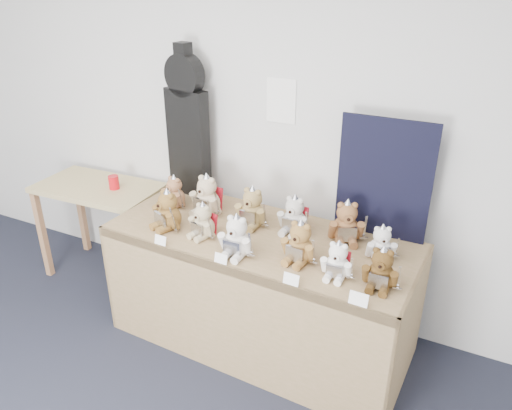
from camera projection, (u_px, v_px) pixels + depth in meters
The scene contains 22 objects.
room_shell at pixel (281, 101), 3.31m from camera, with size 6.00×6.00×6.00m.
display_table at pixel (255, 265), 3.21m from camera, with size 2.03×0.91×0.83m.
side_table at pixel (100, 200), 4.02m from camera, with size 1.00×0.59×0.82m.
guitar_case at pixel (187, 124), 3.57m from camera, with size 0.35×0.15×1.10m.
navy_board at pixel (384, 179), 3.05m from camera, with size 0.58×0.02×0.77m, color black.
red_cup at pixel (114, 182), 3.89m from camera, with size 0.08×0.08×0.11m, color red.
teddy_front_far_left at pixel (167, 211), 3.24m from camera, with size 0.24×0.23×0.30m.
teddy_front_left at pixel (203, 222), 3.15m from camera, with size 0.21×0.19×0.26m.
teddy_front_centre at pixel (236, 238), 2.94m from camera, with size 0.24×0.19×0.29m.
teddy_front_right at pixel (300, 244), 2.88m from camera, with size 0.24×0.20×0.29m.
teddy_front_far_right at pixel (337, 262), 2.74m from camera, with size 0.20×0.17×0.24m.
teddy_front_end at pixel (381, 270), 2.64m from camera, with size 0.22×0.18×0.27m.
teddy_back_left at pixel (207, 197), 3.43m from camera, with size 0.26×0.23×0.32m.
teddy_back_centre_left at pixel (252, 209), 3.28m from camera, with size 0.25×0.20×0.30m.
teddy_back_centre_right at pixel (294, 216), 3.19m from camera, with size 0.23×0.20×0.28m.
teddy_back_right at pixel (346, 224), 3.09m from camera, with size 0.25×0.24×0.30m.
teddy_back_end at pixel (381, 244), 2.91m from camera, with size 0.20×0.19×0.24m.
teddy_back_far_left at pixel (174, 193), 3.54m from camera, with size 0.21×0.19×0.26m.
entry_card_a at pixel (160, 240), 3.08m from camera, with size 0.08×0.00×0.06m, color white.
entry_card_b at pixel (221, 259), 2.89m from camera, with size 0.08×0.00×0.06m, color white.
entry_card_c at pixel (291, 279), 2.69m from camera, with size 0.09×0.00×0.07m, color white.
entry_card_d at pixel (359, 299), 2.53m from camera, with size 0.10×0.00×0.07m, color white.
Camera 1 is at (1.79, -0.52, 2.40)m, focal length 35.00 mm.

